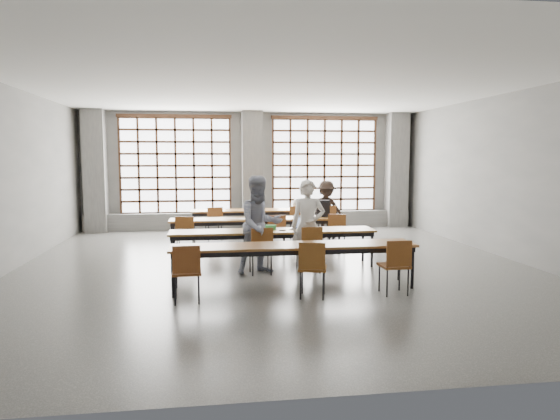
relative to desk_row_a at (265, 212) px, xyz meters
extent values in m
plane|color=#4F4F4D|center=(-0.22, -3.79, -0.66)|extent=(11.00, 11.00, 0.00)
plane|color=silver|center=(-0.22, -3.79, 2.84)|extent=(11.00, 11.00, 0.00)
plane|color=#5B5B59|center=(-0.22, 1.71, 1.09)|extent=(10.00, 0.00, 10.00)
plane|color=#5B5B59|center=(-0.22, -9.29, 1.09)|extent=(10.00, 0.00, 10.00)
plane|color=#5B5B59|center=(-5.22, -3.79, 1.09)|extent=(0.00, 11.00, 11.00)
plane|color=#5B5B59|center=(4.78, -3.79, 1.09)|extent=(0.00, 11.00, 11.00)
cube|color=#50504E|center=(-4.72, 1.43, 1.09)|extent=(0.60, 0.55, 3.50)
cube|color=#50504E|center=(-0.22, 1.43, 1.09)|extent=(0.60, 0.55, 3.50)
cube|color=#50504E|center=(4.28, 1.43, 1.09)|extent=(0.60, 0.55, 3.50)
cube|color=white|center=(-2.47, 1.69, 1.24)|extent=(3.20, 0.02, 2.80)
cube|color=black|center=(-2.47, 1.61, 1.24)|extent=(3.20, 0.05, 2.80)
cube|color=black|center=(-2.47, 1.61, -0.21)|extent=(3.32, 0.07, 0.10)
cube|color=black|center=(-2.47, 1.61, 2.69)|extent=(3.32, 0.07, 0.10)
cube|color=white|center=(2.03, 1.69, 1.24)|extent=(3.20, 0.02, 2.80)
cube|color=black|center=(2.03, 1.61, 1.24)|extent=(3.20, 0.05, 2.80)
cube|color=black|center=(2.03, 1.61, -0.21)|extent=(3.32, 0.07, 0.10)
cube|color=black|center=(2.03, 1.61, 2.69)|extent=(3.32, 0.07, 0.10)
cube|color=#50504E|center=(-0.22, 1.51, -0.41)|extent=(9.80, 0.35, 0.50)
cube|color=brown|center=(0.00, 0.00, 0.05)|extent=(4.00, 0.70, 0.04)
cube|color=black|center=(0.00, 0.00, -0.01)|extent=(3.90, 0.64, 0.08)
cylinder|color=black|center=(-1.92, -0.29, -0.32)|extent=(0.05, 0.05, 0.69)
cylinder|color=black|center=(-1.92, 0.29, -0.32)|extent=(0.05, 0.05, 0.69)
cylinder|color=black|center=(1.92, -0.29, -0.32)|extent=(0.05, 0.05, 0.69)
cylinder|color=black|center=(1.92, 0.29, -0.32)|extent=(0.05, 0.05, 0.69)
cube|color=brown|center=(-0.41, -1.93, 0.05)|extent=(4.00, 0.70, 0.04)
cube|color=black|center=(-0.41, -1.93, -0.01)|extent=(3.90, 0.64, 0.08)
cylinder|color=black|center=(-2.33, -2.22, -0.32)|extent=(0.05, 0.05, 0.69)
cylinder|color=black|center=(-2.33, -1.64, -0.32)|extent=(0.05, 0.05, 0.69)
cylinder|color=black|center=(1.51, -2.22, -0.32)|extent=(0.05, 0.05, 0.69)
cylinder|color=black|center=(1.51, -1.64, -0.32)|extent=(0.05, 0.05, 0.69)
cube|color=brown|center=(-0.27, -3.89, 0.05)|extent=(4.00, 0.70, 0.04)
cube|color=black|center=(-0.27, -3.89, -0.01)|extent=(3.90, 0.64, 0.08)
cylinder|color=black|center=(-2.19, -4.18, -0.32)|extent=(0.05, 0.05, 0.69)
cylinder|color=black|center=(-2.19, -3.60, -0.32)|extent=(0.05, 0.05, 0.69)
cylinder|color=black|center=(1.65, -4.18, -0.32)|extent=(0.05, 0.05, 0.69)
cylinder|color=black|center=(1.65, -3.60, -0.32)|extent=(0.05, 0.05, 0.69)
cube|color=brown|center=(-0.13, -5.55, 0.05)|extent=(4.00, 0.70, 0.04)
cube|color=black|center=(-0.13, -5.55, -0.01)|extent=(3.90, 0.64, 0.08)
cylinder|color=black|center=(-2.05, -5.84, -0.32)|extent=(0.05, 0.05, 0.69)
cylinder|color=black|center=(-2.05, -5.26, -0.32)|extent=(0.05, 0.05, 0.69)
cylinder|color=black|center=(1.79, -5.84, -0.32)|extent=(0.05, 0.05, 0.69)
cylinder|color=black|center=(1.79, -5.26, -0.32)|extent=(0.05, 0.05, 0.69)
cube|color=brown|center=(-1.40, -0.55, -0.21)|extent=(0.50, 0.50, 0.04)
cube|color=brown|center=(-1.36, -0.75, 0.02)|extent=(0.40, 0.11, 0.40)
cylinder|color=black|center=(-1.40, -0.55, -0.44)|extent=(0.02, 0.02, 0.45)
cube|color=brown|center=(0.80, -0.55, -0.21)|extent=(0.48, 0.48, 0.04)
cube|color=brown|center=(0.77, -0.75, 0.02)|extent=(0.40, 0.09, 0.40)
cylinder|color=black|center=(0.80, -0.55, -0.44)|extent=(0.02, 0.02, 0.45)
cube|color=brown|center=(1.60, -0.55, -0.21)|extent=(0.44, 0.44, 0.04)
cube|color=brown|center=(1.61, -0.75, 0.02)|extent=(0.40, 0.05, 0.40)
cylinder|color=black|center=(1.60, -0.55, -0.44)|extent=(0.02, 0.02, 0.45)
cube|color=brown|center=(-2.01, -2.48, -0.21)|extent=(0.45, 0.45, 0.04)
cube|color=brown|center=(-2.03, -2.68, 0.02)|extent=(0.40, 0.06, 0.40)
cylinder|color=black|center=(-2.01, -2.48, -0.44)|extent=(0.02, 0.02, 0.45)
cube|color=brown|center=(-0.01, -2.48, -0.21)|extent=(0.45, 0.45, 0.04)
cube|color=brown|center=(-0.03, -2.68, 0.02)|extent=(0.40, 0.06, 0.40)
cylinder|color=black|center=(-0.01, -2.48, -0.44)|extent=(0.02, 0.02, 0.45)
cube|color=maroon|center=(1.39, -2.48, -0.21)|extent=(0.52, 0.52, 0.04)
cube|color=maroon|center=(1.33, -2.68, 0.02)|extent=(0.39, 0.14, 0.40)
cylinder|color=black|center=(1.39, -2.48, -0.44)|extent=(0.02, 0.02, 0.45)
cube|color=maroon|center=(-0.57, -4.44, -0.21)|extent=(0.45, 0.45, 0.04)
cube|color=maroon|center=(-0.56, -4.64, 0.02)|extent=(0.40, 0.06, 0.40)
cylinder|color=black|center=(-0.57, -4.44, -0.44)|extent=(0.02, 0.02, 0.45)
cube|color=brown|center=(0.33, -4.44, -0.21)|extent=(0.47, 0.47, 0.04)
cube|color=brown|center=(0.36, -4.64, 0.02)|extent=(0.40, 0.08, 0.40)
cylinder|color=black|center=(0.33, -4.44, -0.44)|extent=(0.02, 0.02, 0.45)
cube|color=brown|center=(-1.83, -6.10, -0.21)|extent=(0.44, 0.44, 0.04)
cube|color=brown|center=(-1.83, -6.30, 0.02)|extent=(0.40, 0.05, 0.40)
cylinder|color=black|center=(-1.83, -6.10, -0.44)|extent=(0.02, 0.02, 0.45)
cube|color=brown|center=(0.07, -6.10, -0.21)|extent=(0.51, 0.51, 0.04)
cube|color=brown|center=(0.01, -6.29, 0.02)|extent=(0.39, 0.13, 0.40)
cylinder|color=black|center=(0.07, -6.10, -0.44)|extent=(0.02, 0.02, 0.45)
cube|color=brown|center=(1.37, -6.10, -0.21)|extent=(0.43, 0.43, 0.04)
cube|color=brown|center=(1.37, -6.30, 0.02)|extent=(0.40, 0.04, 0.40)
cylinder|color=black|center=(1.37, -6.10, -0.44)|extent=(0.02, 0.02, 0.45)
imported|color=white|center=(0.33, -4.39, 0.20)|extent=(0.70, 0.53, 1.73)
imported|color=navy|center=(-0.57, -4.39, 0.24)|extent=(1.05, 0.93, 1.81)
imported|color=black|center=(1.60, -0.50, 0.10)|extent=(1.03, 0.64, 1.53)
cube|color=#ADADB2|center=(0.28, -3.84, 0.08)|extent=(0.44, 0.39, 0.02)
cube|color=black|center=(0.27, -3.85, 0.09)|extent=(0.35, 0.29, 0.00)
cube|color=#ADADB2|center=(0.34, -3.72, 0.20)|extent=(0.36, 0.21, 0.26)
cube|color=#87A5EA|center=(0.33, -3.73, 0.17)|extent=(0.30, 0.17, 0.21)
cube|color=silver|center=(1.35, 0.05, 0.08)|extent=(0.43, 0.37, 0.02)
cube|color=black|center=(1.35, 0.04, 0.09)|extent=(0.35, 0.28, 0.00)
cube|color=silver|center=(1.30, 0.18, 0.20)|extent=(0.36, 0.20, 0.26)
cube|color=#93B6FF|center=(1.30, 0.17, 0.17)|extent=(0.31, 0.16, 0.21)
ellipsoid|color=white|center=(0.68, -3.91, 0.08)|extent=(0.11, 0.08, 0.04)
cube|color=#2B8638|center=(-0.32, -3.81, 0.11)|extent=(0.26, 0.12, 0.09)
cube|color=black|center=(-0.09, -3.99, 0.07)|extent=(0.14, 0.11, 0.01)
cube|color=white|center=(-1.01, -1.88, 0.07)|extent=(0.32, 0.24, 0.00)
cube|color=white|center=(-0.71, -1.98, 0.07)|extent=(0.36, 0.34, 0.00)
cube|color=white|center=(-0.31, -1.93, 0.07)|extent=(0.33, 0.26, 0.00)
cube|color=black|center=(1.19, -1.88, 0.27)|extent=(0.35, 0.24, 0.40)
ellipsoid|color=silver|center=(0.90, 0.05, 0.21)|extent=(0.32, 0.29, 0.29)
cube|color=maroon|center=(-1.83, -6.10, -0.16)|extent=(0.21, 0.11, 0.06)
camera|label=1|loc=(-1.47, -13.46, 1.47)|focal=32.00mm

